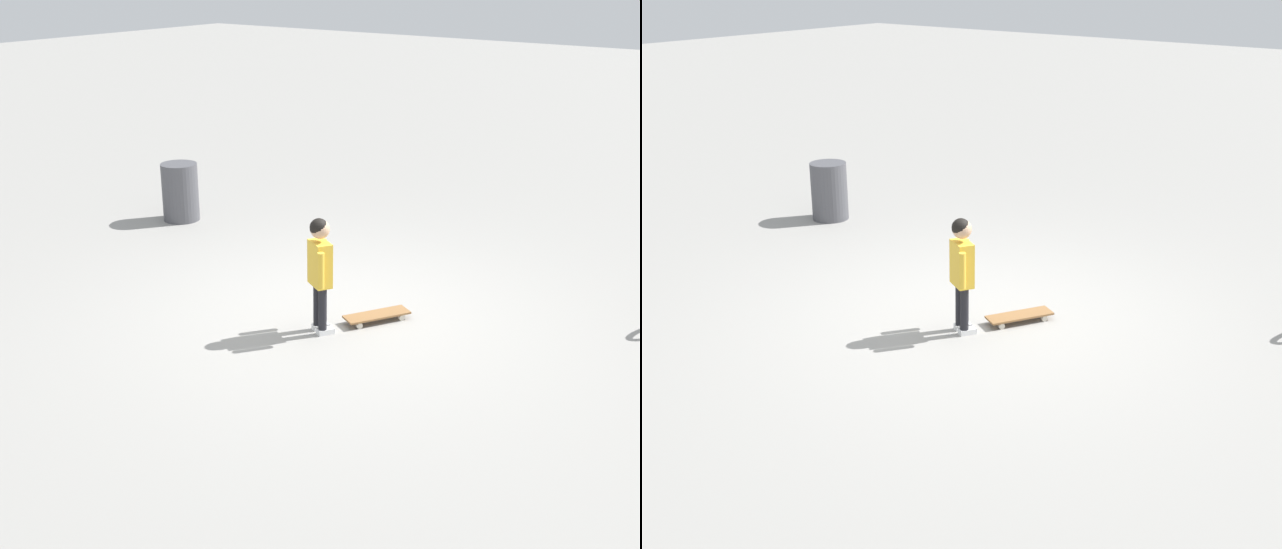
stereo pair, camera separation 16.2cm
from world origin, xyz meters
The scene contains 4 objects.
ground_plane centered at (0.00, 0.00, 0.00)m, with size 50.00×50.00×0.00m, color gray.
child_person centered at (0.46, 0.11, 0.66)m, with size 0.35×0.28×1.06m.
skateboard centered at (-0.03, 0.39, 0.06)m, with size 0.63×0.47×0.07m.
trash_bin centered at (-1.17, -3.28, 0.36)m, with size 0.46×0.46×0.72m, color #4C4C51.
Camera 1 is at (5.76, 4.03, 3.14)m, focal length 45.84 mm.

